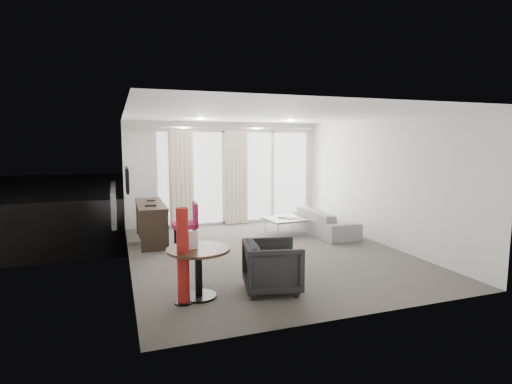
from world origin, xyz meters
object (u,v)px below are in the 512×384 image
object	(u,v)px
sofa	(325,222)
red_lamp	(183,256)
desk	(151,223)
desk_chair	(185,226)
tub_armchair	(272,266)
rattan_chair_a	(263,200)
round_table	(199,273)
rattan_chair_b	(275,195)
coffee_table	(285,226)

from	to	relation	value
sofa	red_lamp	bearing A→B (deg)	128.22
desk	desk_chair	world-z (taller)	desk_chair
desk	desk_chair	xyz separation A→B (m)	(0.58, -0.80, 0.05)
desk_chair	tub_armchair	bearing A→B (deg)	-69.30
desk	rattan_chair_a	xyz separation A→B (m)	(3.31, 2.13, 0.03)
round_table	rattan_chair_a	xyz separation A→B (m)	(2.97, 5.50, 0.10)
rattan_chair_b	desk	bearing A→B (deg)	-141.43
desk	sofa	bearing A→B (deg)	-8.34
red_lamp	rattan_chair_b	world-z (taller)	red_lamp
round_table	rattan_chair_b	bearing A→B (deg)	60.05
desk_chair	rattan_chair_a	xyz separation A→B (m)	(2.73, 2.93, -0.02)
round_table	coffee_table	world-z (taller)	round_table
rattan_chair_b	tub_armchair	bearing A→B (deg)	-112.30
red_lamp	tub_armchair	xyz separation A→B (m)	(1.26, 0.02, -0.28)
desk_chair	desk	bearing A→B (deg)	130.56
round_table	tub_armchair	xyz separation A→B (m)	(1.03, -0.12, 0.02)
desk_chair	red_lamp	world-z (taller)	red_lamp
round_table	rattan_chair_b	distance (m)	7.71
coffee_table	rattan_chair_a	world-z (taller)	rattan_chair_a
desk_chair	tub_armchair	xyz separation A→B (m)	(0.79, -2.69, -0.10)
red_lamp	desk_chair	bearing A→B (deg)	80.21
desk_chair	red_lamp	distance (m)	2.75
coffee_table	sofa	size ratio (longest dim) A/B	0.43
red_lamp	coffee_table	distance (m)	4.27
desk_chair	tub_armchair	distance (m)	2.80
desk	coffee_table	world-z (taller)	desk
desk_chair	rattan_chair_a	size ratio (longest dim) A/B	1.05
rattan_chair_b	round_table	bearing A→B (deg)	-119.72
round_table	red_lamp	xyz separation A→B (m)	(-0.23, -0.13, 0.29)
desk_chair	round_table	bearing A→B (deg)	-91.03
desk	coffee_table	distance (m)	2.97
red_lamp	sofa	bearing A→B (deg)	38.22
tub_armchair	rattan_chair_a	distance (m)	5.94
rattan_chair_a	rattan_chair_b	world-z (taller)	rattan_chair_a
desk	round_table	distance (m)	3.38
round_table	tub_armchair	bearing A→B (deg)	-6.37
desk_chair	red_lamp	xyz separation A→B (m)	(-0.47, -2.70, 0.17)
desk	rattan_chair_b	size ratio (longest dim) A/B	2.29
desk	round_table	size ratio (longest dim) A/B	2.04
red_lamp	desk	bearing A→B (deg)	91.91
desk	red_lamp	bearing A→B (deg)	-88.09
tub_armchair	coffee_table	bearing A→B (deg)	-14.86
sofa	rattan_chair_b	distance (m)	3.90
tub_armchair	coffee_table	xyz separation A→B (m)	(1.57, 3.15, -0.17)
desk_chair	sofa	size ratio (longest dim) A/B	0.48
coffee_table	rattan_chair_b	world-z (taller)	rattan_chair_b
tub_armchair	rattan_chair_a	xyz separation A→B (m)	(1.94, 5.61, 0.08)
round_table	tub_armchair	distance (m)	1.04
coffee_table	red_lamp	bearing A→B (deg)	-131.69
tub_armchair	red_lamp	bearing A→B (deg)	102.32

